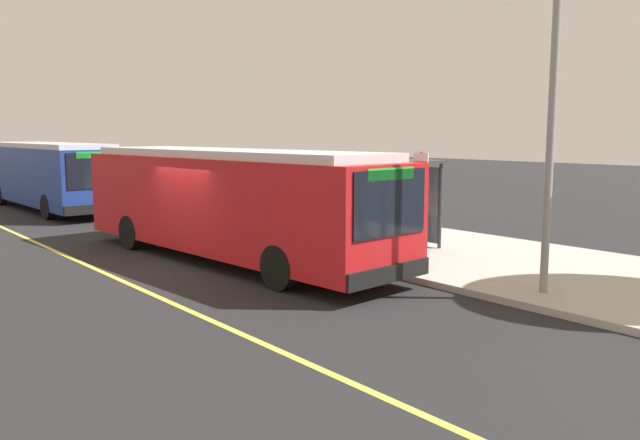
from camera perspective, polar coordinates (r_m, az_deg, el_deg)
The scene contains 10 objects.
ground_plane at distance 16.78m, azimuth -11.25°, elevation -3.92°, with size 120.00×120.00×0.00m, color #232326.
sidewalk_curb at distance 20.26m, azimuth 3.82°, elevation -1.56°, with size 44.00×6.40×0.15m, color #B7B2A8.
lane_stripe_center at distance 15.88m, azimuth -18.26°, elevation -4.83°, with size 36.00×0.14×0.01m, color #E0D64C.
transit_bus_main at distance 16.90m, azimuth -8.14°, elevation 1.78°, with size 11.29×3.30×2.95m.
transit_bus_second at distance 30.51m, azimuth -23.28°, elevation 3.89°, with size 11.18×2.74×2.95m.
bus_shelter at distance 18.62m, azimuth 6.34°, elevation 3.29°, with size 2.90×1.60×2.48m.
waiting_bench at distance 18.68m, azimuth 6.87°, elevation -0.67°, with size 1.60×0.48×0.95m.
route_sign_post at distance 14.88m, azimuth 9.04°, elevation 2.26°, with size 0.44×0.08×2.80m.
pedestrian_commuter at distance 16.75m, azimuth 5.22°, elevation 0.05°, with size 0.24×0.40×1.69m.
utility_pole at distance 13.42m, azimuth 20.08°, elevation 7.25°, with size 0.16×0.16×6.40m, color gray.
Camera 1 is at (14.48, -7.78, 3.38)m, focal length 35.51 mm.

